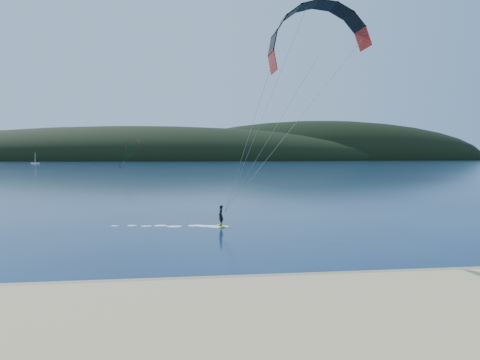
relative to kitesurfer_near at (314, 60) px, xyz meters
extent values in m
plane|color=#08173C|center=(-10.29, -17.09, -14.12)|extent=(1800.00, 1800.00, 0.00)
cube|color=olive|center=(-10.29, -12.59, -14.07)|extent=(220.00, 2.50, 0.10)
ellipsoid|color=black|center=(-60.29, 702.91, -14.12)|extent=(840.00, 280.00, 110.00)
ellipsoid|color=black|center=(249.71, 742.91, -14.12)|extent=(600.00, 240.00, 140.00)
cube|color=gold|center=(-6.96, 5.96, -14.07)|extent=(0.64, 1.58, 0.09)
imported|color=black|center=(-6.96, 5.96, -13.08)|extent=(0.52, 0.74, 1.90)
cylinder|color=gray|center=(-3.14, 2.71, -6.14)|extent=(0.02, 0.02, 16.03)
cube|color=gold|center=(-39.92, 191.20, -14.07)|extent=(0.87, 1.56, 0.08)
imported|color=black|center=(-39.92, 191.20, -13.12)|extent=(0.91, 1.05, 1.83)
cylinder|color=gray|center=(-36.23, 188.22, -7.65)|extent=(0.02, 0.02, 13.40)
cube|color=white|center=(-140.57, 390.11, -13.67)|extent=(7.57, 4.45, 1.26)
cylinder|color=white|center=(-140.57, 390.11, -8.72)|extent=(0.18, 0.18, 9.89)
cube|color=white|center=(-140.53, 391.37, -8.72)|extent=(0.78, 2.24, 7.19)
cube|color=white|center=(-140.53, 388.67, -10.52)|extent=(0.61, 1.73, 4.50)
camera|label=1|loc=(-10.63, -34.92, -7.65)|focal=33.50mm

